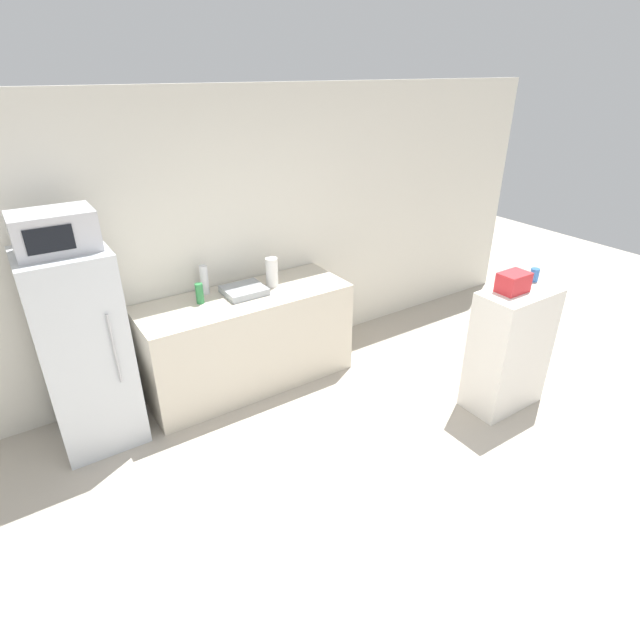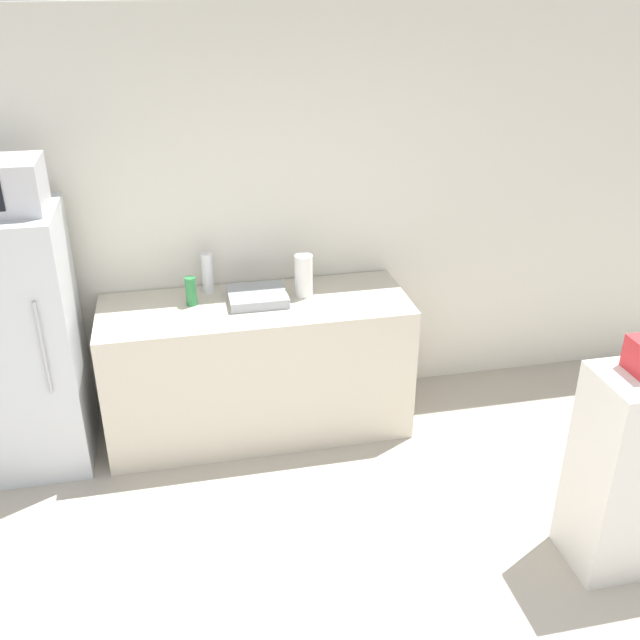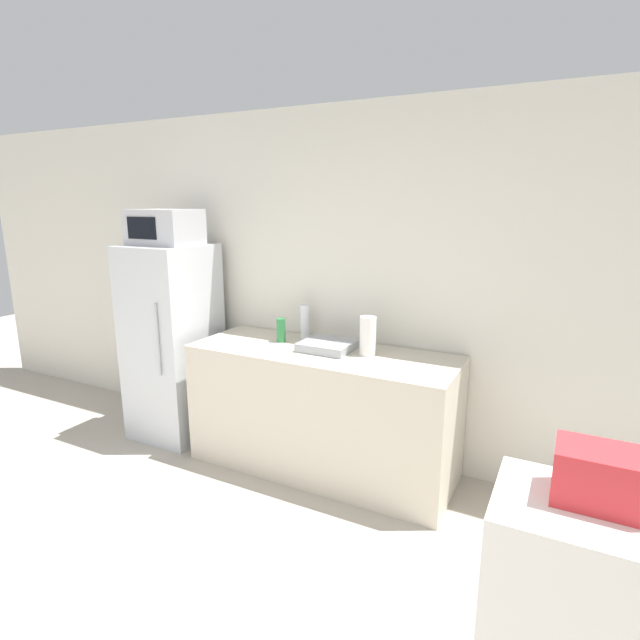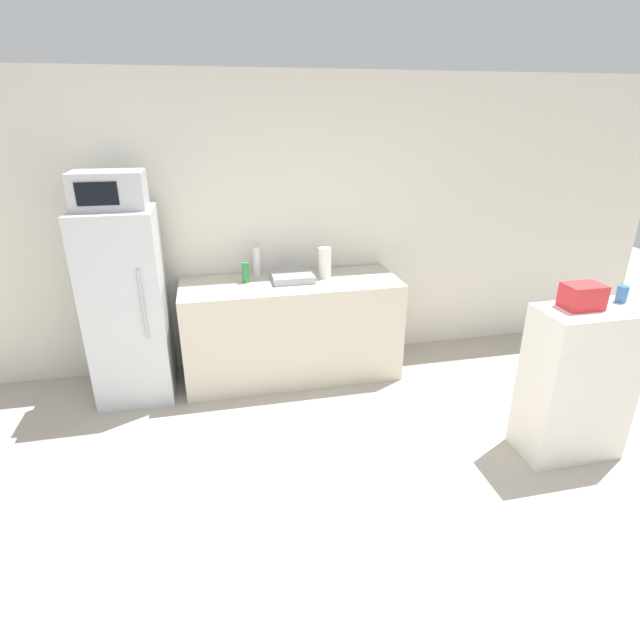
{
  "view_description": "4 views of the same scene",
  "coord_description": "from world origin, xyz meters",
  "px_view_note": "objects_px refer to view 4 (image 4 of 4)",
  "views": [
    {
      "loc": [
        -1.51,
        -1.21,
        2.72
      ],
      "look_at": [
        0.49,
        1.79,
        0.88
      ],
      "focal_mm": 28.0,
      "sensor_mm": 36.0,
      "label": 1
    },
    {
      "loc": [
        -0.28,
        -1.45,
        2.76
      ],
      "look_at": [
        0.44,
        1.88,
        1.07
      ],
      "focal_mm": 40.0,
      "sensor_mm": 36.0,
      "label": 2
    },
    {
      "loc": [
        1.7,
        -0.48,
        1.92
      ],
      "look_at": [
        0.37,
        2.1,
        1.24
      ],
      "focal_mm": 28.0,
      "sensor_mm": 36.0,
      "label": 3
    },
    {
      "loc": [
        -0.48,
        -1.58,
        2.27
      ],
      "look_at": [
        0.24,
        1.68,
        0.87
      ],
      "focal_mm": 28.0,
      "sensor_mm": 36.0,
      "label": 4
    }
  ],
  "objects_px": {
    "bottle_short": "(246,272)",
    "microwave": "(109,190)",
    "bottle_tall": "(257,262)",
    "refrigerator": "(128,306)",
    "paper_towel_roll": "(325,263)",
    "basket": "(583,296)",
    "jar": "(622,294)"
  },
  "relations": [
    {
      "from": "bottle_short",
      "to": "jar",
      "type": "relative_size",
      "value": 1.6
    },
    {
      "from": "bottle_short",
      "to": "paper_towel_roll",
      "type": "distance_m",
      "value": 0.7
    },
    {
      "from": "bottle_short",
      "to": "paper_towel_roll",
      "type": "bearing_deg",
      "value": -0.67
    },
    {
      "from": "basket",
      "to": "jar",
      "type": "height_order",
      "value": "basket"
    },
    {
      "from": "microwave",
      "to": "basket",
      "type": "xyz_separation_m",
      "value": [
        3.02,
        -1.48,
        -0.56
      ]
    },
    {
      "from": "microwave",
      "to": "jar",
      "type": "height_order",
      "value": "microwave"
    },
    {
      "from": "microwave",
      "to": "bottle_short",
      "type": "distance_m",
      "value": 1.24
    },
    {
      "from": "paper_towel_roll",
      "to": "microwave",
      "type": "bearing_deg",
      "value": -176.6
    },
    {
      "from": "microwave",
      "to": "bottle_short",
      "type": "relative_size",
      "value": 2.91
    },
    {
      "from": "microwave",
      "to": "paper_towel_roll",
      "type": "xyz_separation_m",
      "value": [
        1.68,
        0.1,
        -0.7
      ]
    },
    {
      "from": "paper_towel_roll",
      "to": "basket",
      "type": "bearing_deg",
      "value": -49.82
    },
    {
      "from": "refrigerator",
      "to": "bottle_tall",
      "type": "height_order",
      "value": "refrigerator"
    },
    {
      "from": "bottle_tall",
      "to": "jar",
      "type": "bearing_deg",
      "value": -37.18
    },
    {
      "from": "refrigerator",
      "to": "jar",
      "type": "distance_m",
      "value": 3.67
    },
    {
      "from": "microwave",
      "to": "paper_towel_roll",
      "type": "distance_m",
      "value": 1.82
    },
    {
      "from": "bottle_short",
      "to": "bottle_tall",
      "type": "bearing_deg",
      "value": 55.25
    },
    {
      "from": "refrigerator",
      "to": "jar",
      "type": "xyz_separation_m",
      "value": [
        3.36,
        -1.44,
        0.35
      ]
    },
    {
      "from": "refrigerator",
      "to": "bottle_short",
      "type": "xyz_separation_m",
      "value": [
        0.98,
        0.11,
        0.19
      ]
    },
    {
      "from": "microwave",
      "to": "refrigerator",
      "type": "bearing_deg",
      "value": 70.44
    },
    {
      "from": "refrigerator",
      "to": "bottle_tall",
      "type": "xyz_separation_m",
      "value": [
        1.1,
        0.27,
        0.24
      ]
    },
    {
      "from": "bottle_short",
      "to": "microwave",
      "type": "bearing_deg",
      "value": -173.73
    },
    {
      "from": "jar",
      "to": "paper_towel_roll",
      "type": "height_order",
      "value": "jar"
    },
    {
      "from": "refrigerator",
      "to": "bottle_tall",
      "type": "bearing_deg",
      "value": 13.9
    },
    {
      "from": "jar",
      "to": "basket",
      "type": "bearing_deg",
      "value": -173.1
    },
    {
      "from": "bottle_tall",
      "to": "paper_towel_roll",
      "type": "bearing_deg",
      "value": -16.49
    },
    {
      "from": "refrigerator",
      "to": "microwave",
      "type": "xyz_separation_m",
      "value": [
        -0.0,
        -0.0,
        0.93
      ]
    },
    {
      "from": "refrigerator",
      "to": "microwave",
      "type": "distance_m",
      "value": 0.93
    },
    {
      "from": "refrigerator",
      "to": "basket",
      "type": "relative_size",
      "value": 6.47
    },
    {
      "from": "microwave",
      "to": "bottle_tall",
      "type": "height_order",
      "value": "microwave"
    },
    {
      "from": "bottle_tall",
      "to": "microwave",
      "type": "bearing_deg",
      "value": -166.05
    },
    {
      "from": "refrigerator",
      "to": "bottle_short",
      "type": "height_order",
      "value": "refrigerator"
    },
    {
      "from": "bottle_short",
      "to": "paper_towel_roll",
      "type": "relative_size",
      "value": 0.67
    }
  ]
}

